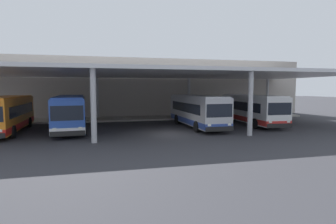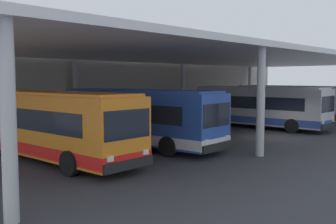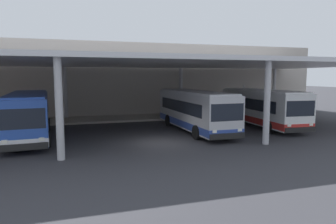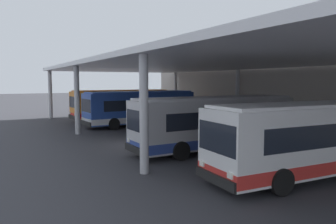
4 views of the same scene
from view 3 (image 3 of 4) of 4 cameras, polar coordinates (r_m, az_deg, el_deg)
name	(u,v)px [view 3 (image 3 of 4)]	position (r m, az deg, el deg)	size (l,w,h in m)	color
ground_plane	(162,142)	(20.14, -1.15, -5.67)	(200.00, 200.00, 0.00)	#333338
platform_kerb	(130,118)	(31.42, -7.17, -1.12)	(42.00, 4.50, 0.18)	#A39E93
station_building_facade	(124,79)	(34.34, -8.24, 6.06)	(48.00, 1.60, 8.01)	#ADA399
canopy_shelter	(143,64)	(25.03, -4.75, 8.93)	(40.00, 17.00, 5.55)	silver
bus_second_bay	(28,115)	(23.11, -24.59, -0.52)	(3.24, 10.68, 3.17)	#284CA8
bus_middle_bay	(194,110)	(24.19, 4.96, 0.34)	(2.85, 10.57, 3.17)	#B7B7BC
bus_far_bay	(261,107)	(27.73, 16.92, 0.88)	(3.12, 10.65, 3.17)	white
bench_waiting	(25,116)	(31.21, -25.06, -0.69)	(1.80, 0.45, 0.92)	#4C515B
banner_sign	(243,98)	(35.00, 13.90, 2.63)	(0.70, 0.12, 3.20)	#B2B2B7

